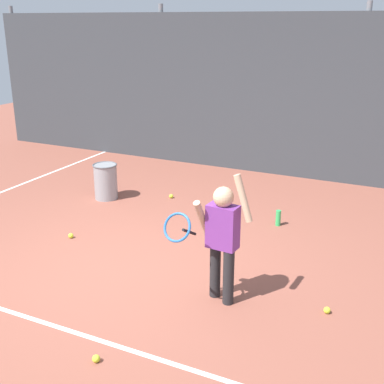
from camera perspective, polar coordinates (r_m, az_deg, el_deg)
name	(u,v)px	position (r m, az deg, el deg)	size (l,w,h in m)	color
ground_plane	(121,268)	(5.84, -8.14, -8.56)	(20.00, 20.00, 0.00)	brown
court_line_baseline	(47,324)	(5.01, -16.20, -14.26)	(9.00, 0.05, 0.00)	white
back_fence_windscreen	(251,95)	(9.19, 6.79, 10.97)	(11.46, 0.08, 2.82)	#383D42
fence_post_0	(18,76)	(12.22, -19.26, 12.43)	(0.09, 0.09, 2.97)	slate
fence_post_1	(162,85)	(9.99, -3.43, 12.15)	(0.09, 0.09, 2.97)	slate
fence_post_2	(360,97)	(8.82, 18.61, 10.28)	(0.09, 0.09, 2.97)	slate
tennis_player	(221,234)	(4.85, 3.30, -4.83)	(0.75, 0.57, 1.35)	#232326
ball_hopper	(106,181)	(7.96, -9.85, 1.25)	(0.38, 0.38, 0.56)	gray
water_bottle	(278,218)	(6.97, 9.83, -2.94)	(0.07, 0.07, 0.22)	green
tennis_ball_0	(171,196)	(7.94, -2.40, -0.47)	(0.07, 0.07, 0.07)	#CCE033
tennis_ball_1	(327,310)	(5.13, 15.19, -12.91)	(0.07, 0.07, 0.07)	#CCE033
tennis_ball_2	(96,359)	(4.43, -10.91, -18.21)	(0.07, 0.07, 0.07)	#CCE033
tennis_ball_3	(71,236)	(6.70, -13.69, -4.88)	(0.07, 0.07, 0.07)	#CCE033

